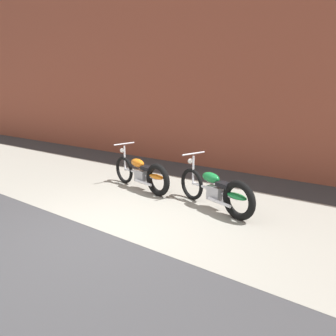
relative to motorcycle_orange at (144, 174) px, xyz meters
The scene contains 5 objects.
ground_plane 2.28m from the motorcycle_orange, 67.24° to the right, with size 80.00×80.00×0.00m, color #38383A.
sidewalk_slab 1.01m from the motorcycle_orange, 20.15° to the right, with size 36.00×3.50×0.01m, color gray.
brick_building_wall 4.29m from the motorcycle_orange, 74.51° to the left, with size 36.00×0.50×6.38m, color brown.
motorcycle_orange is the anchor object (origin of this frame).
motorcycle_green 1.98m from the motorcycle_orange, ahead, with size 1.93×0.87×1.03m.
Camera 1 is at (3.50, -3.15, 2.25)m, focal length 32.57 mm.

